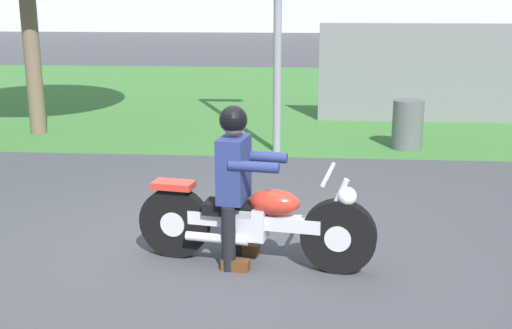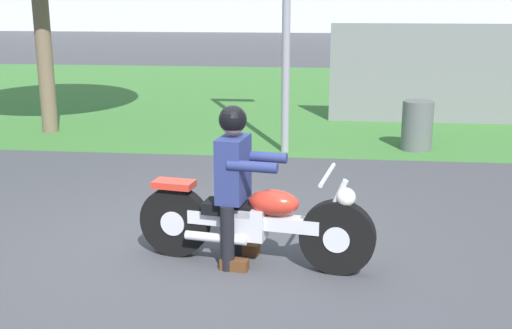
% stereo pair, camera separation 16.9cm
% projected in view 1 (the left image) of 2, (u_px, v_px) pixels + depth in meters
% --- Properties ---
extents(ground, '(120.00, 120.00, 0.00)m').
position_uv_depth(ground, '(204.00, 252.00, 5.93)').
color(ground, '#424247').
extents(grass_verge, '(60.00, 12.00, 0.01)m').
position_uv_depth(grass_verge, '(267.00, 95.00, 15.21)').
color(grass_verge, '#3D7533').
rests_on(grass_verge, ground).
extents(motorcycle_lead, '(2.10, 0.68, 0.88)m').
position_uv_depth(motorcycle_lead, '(255.00, 222.00, 5.57)').
color(motorcycle_lead, black).
rests_on(motorcycle_lead, ground).
extents(rider_lead, '(0.60, 0.52, 1.40)m').
position_uv_depth(rider_lead, '(236.00, 173.00, 5.51)').
color(rider_lead, black).
rests_on(rider_lead, ground).
extents(trash_can, '(0.47, 0.47, 0.75)m').
position_uv_depth(trash_can, '(408.00, 125.00, 9.82)').
color(trash_can, '#595E5B').
rests_on(trash_can, ground).
extents(fence_segment, '(7.00, 0.06, 1.80)m').
position_uv_depth(fence_segment, '(512.00, 74.00, 11.67)').
color(fence_segment, slate).
rests_on(fence_segment, ground).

